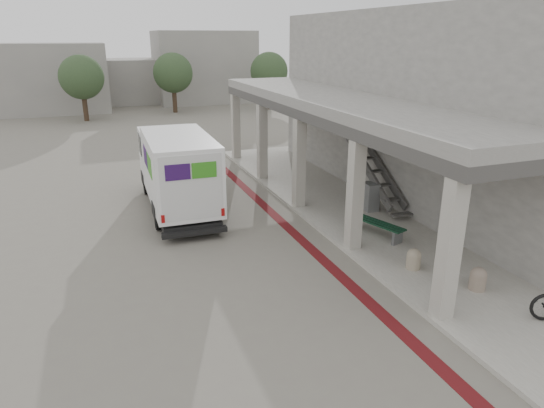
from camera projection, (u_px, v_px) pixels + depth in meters
name	position (u px, v px, depth m)	size (l,w,h in m)	color
ground	(294.00, 269.00, 13.32)	(120.00, 120.00, 0.00)	slate
bike_lane_stripe	(298.00, 237.00, 15.42)	(0.35, 40.00, 0.01)	#571114
sidewalk	(415.00, 246.00, 14.63)	(4.40, 28.00, 0.12)	gray
transit_building	(414.00, 109.00, 18.45)	(7.60, 17.00, 7.00)	gray
distant_backdrop	(108.00, 75.00, 43.21)	(28.00, 10.00, 6.50)	gray
tree_left	(81.00, 77.00, 35.37)	(3.20, 3.20, 4.80)	#38281C
tree_mid	(173.00, 73.00, 39.46)	(3.20, 3.20, 4.80)	#38281C
tree_right	(269.00, 71.00, 41.23)	(3.20, 3.20, 4.80)	#38281C
fedex_truck	(176.00, 169.00, 17.44)	(2.27, 6.77, 2.87)	black
bench	(376.00, 225.00, 15.11)	(1.06, 2.04, 0.47)	slate
bollard_near	(478.00, 278.00, 11.89)	(0.40, 0.40, 0.60)	gray
bollard_far	(414.00, 259.00, 12.98)	(0.38, 0.38, 0.57)	gray
utility_cabinet	(370.00, 197.00, 17.31)	(0.45, 0.60, 0.99)	gray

